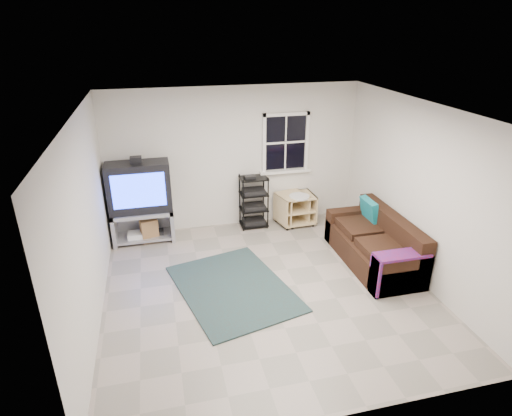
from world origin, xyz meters
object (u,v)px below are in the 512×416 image
object	(u,v)px
av_rack	(254,205)
sofa	(375,245)
tv_unit	(140,196)
side_table_left	(290,207)
side_table_right	(299,206)

from	to	relation	value
av_rack	sofa	distance (m)	2.37
sofa	tv_unit	bearing A→B (deg)	155.04
side_table_left	side_table_right	distance (m)	0.16
tv_unit	av_rack	size ratio (longest dim) A/B	1.52
tv_unit	side_table_right	bearing A→B (deg)	0.47
av_rack	side_table_right	world-z (taller)	av_rack
tv_unit	av_rack	world-z (taller)	tv_unit
tv_unit	side_table_right	size ratio (longest dim) A/B	2.50
av_rack	side_table_left	xyz separation A→B (m)	(0.72, -0.03, -0.12)
side_table_left	side_table_right	bearing A→B (deg)	-8.13
av_rack	side_table_right	distance (m)	0.88
av_rack	side_table_left	size ratio (longest dim) A/B	1.62
av_rack	side_table_right	xyz separation A→B (m)	(0.87, -0.06, -0.10)
tv_unit	side_table_left	xyz separation A→B (m)	(2.74, 0.05, -0.52)
av_rack	side_table_left	distance (m)	0.73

